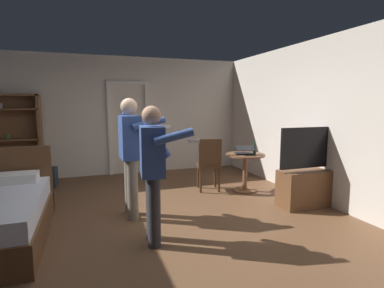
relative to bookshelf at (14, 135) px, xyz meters
name	(u,v)px	position (x,y,z in m)	size (l,w,h in m)	color
ground_plane	(148,226)	(2.11, -3.05, -0.99)	(7.06, 7.06, 0.00)	brown
wall_back	(119,116)	(2.11, 0.22, 0.35)	(5.98, 0.12, 2.68)	silver
wall_right	(328,122)	(5.04, -3.05, 0.35)	(0.12, 6.66, 2.68)	silver
doorway_frame	(129,121)	(2.30, 0.14, 0.24)	(0.93, 0.08, 2.13)	white
bookshelf	(14,135)	(0.00, 0.00, 0.00)	(1.02, 0.32, 1.82)	brown
tv_flatscreen	(308,182)	(4.68, -3.10, -0.60)	(1.09, 0.40, 1.26)	brown
side_table	(245,166)	(4.13, -2.04, -0.51)	(0.72, 0.72, 0.70)	brown
laptop	(244,152)	(4.09, -2.08, -0.23)	(0.40, 0.41, 0.16)	black
bottle_on_table	(254,149)	(4.27, -2.12, -0.18)	(0.06, 0.06, 0.25)	#28442D
wooden_chair	(209,162)	(3.50, -1.82, -0.44)	(0.50, 0.50, 0.99)	#4C331E
person_blue_shirt	(153,166)	(2.09, -3.55, -0.07)	(0.61, 0.58, 1.60)	#333338
person_striped_shirt	(131,150)	(1.96, -2.64, 0.00)	(0.65, 0.56, 1.70)	gray
suitcase_dark	(42,178)	(0.52, -0.52, -0.80)	(0.54, 0.29, 0.38)	#1E2D38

